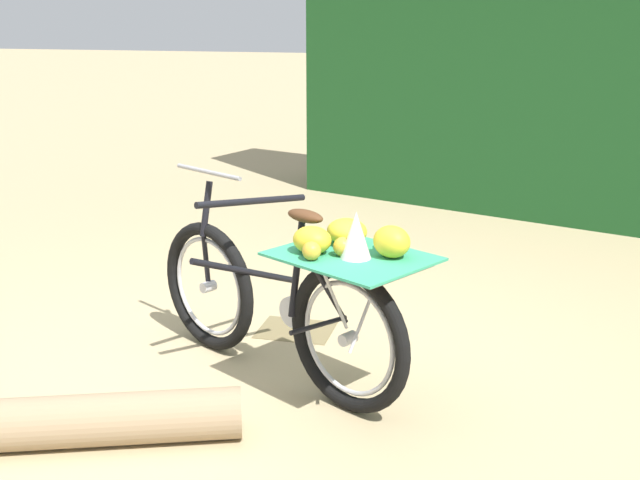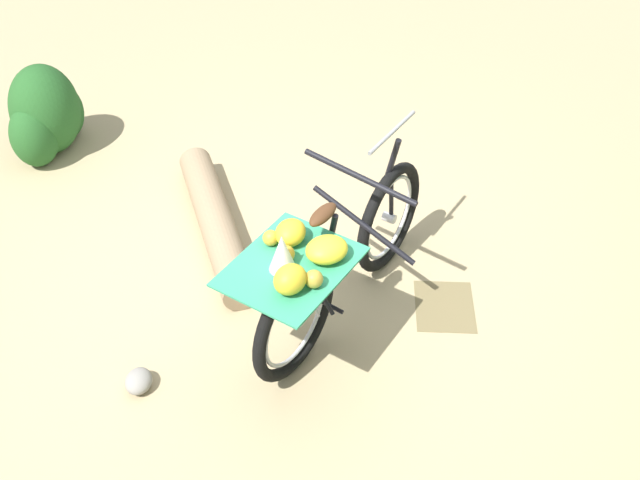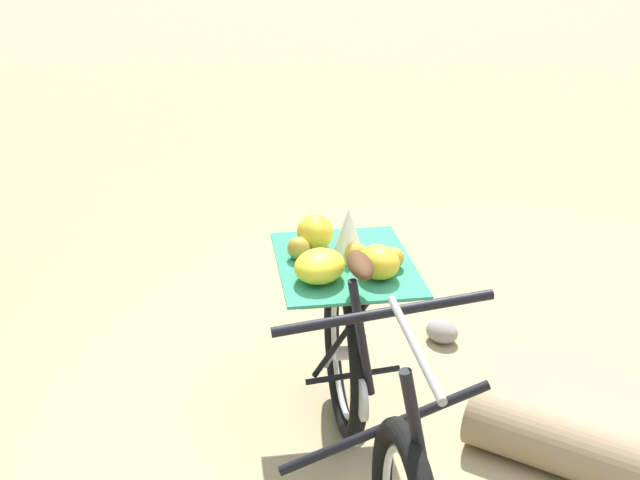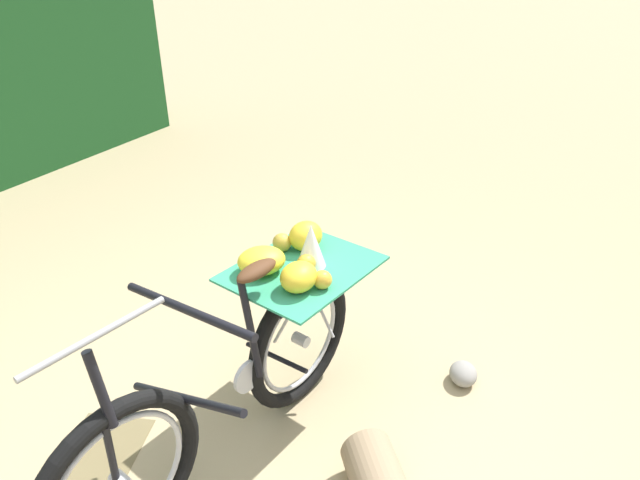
# 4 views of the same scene
# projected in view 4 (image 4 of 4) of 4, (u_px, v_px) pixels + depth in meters

# --- Properties ---
(bicycle) EXTENTS (1.69, 1.16, 1.03)m
(bicycle) POSITION_uv_depth(u_px,v_px,m) (242.00, 363.00, 2.44)
(bicycle) COLOR black
(bicycle) RESTS_ON ground_plane
(path_stone) EXTENTS (0.18, 0.15, 0.11)m
(path_stone) POSITION_uv_depth(u_px,v_px,m) (463.00, 374.00, 3.01)
(path_stone) COLOR gray
(path_stone) RESTS_ON ground_plane
(leaf_litter_patch) EXTENTS (0.44, 0.36, 0.01)m
(leaf_litter_patch) POSITION_uv_depth(u_px,v_px,m) (101.00, 451.00, 2.62)
(leaf_litter_patch) COLOR olive
(leaf_litter_patch) RESTS_ON ground_plane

